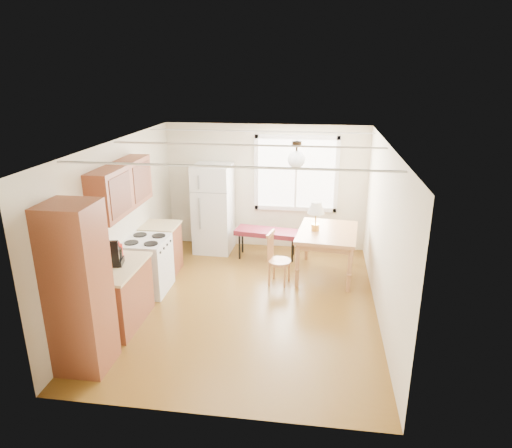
% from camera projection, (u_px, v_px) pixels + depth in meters
% --- Properties ---
extents(room_shell, '(4.60, 5.60, 2.62)m').
position_uv_depth(room_shell, '(246.00, 228.00, 6.80)').
color(room_shell, '#533511').
rests_on(room_shell, ground).
extents(kitchen_run, '(0.65, 3.40, 2.20)m').
position_uv_depth(kitchen_run, '(122.00, 264.00, 6.56)').
color(kitchen_run, brown).
rests_on(kitchen_run, ground).
extents(window_unit, '(1.64, 0.05, 1.51)m').
position_uv_depth(window_unit, '(296.00, 174.00, 8.94)').
color(window_unit, white).
rests_on(window_unit, room_shell).
extents(pendant_light, '(0.26, 0.26, 0.40)m').
position_uv_depth(pendant_light, '(296.00, 159.00, 6.76)').
color(pendant_light, black).
rests_on(pendant_light, room_shell).
extents(refrigerator, '(0.74, 0.76, 1.75)m').
position_uv_depth(refrigerator, '(213.00, 208.00, 9.04)').
color(refrigerator, silver).
rests_on(refrigerator, ground).
extents(bench, '(1.26, 0.62, 0.56)m').
position_uv_depth(bench, '(267.00, 233.00, 8.79)').
color(bench, maroon).
rests_on(bench, ground).
extents(dining_table, '(1.12, 1.42, 0.83)m').
position_uv_depth(dining_table, '(327.00, 236.00, 7.96)').
color(dining_table, '#A26A3E').
rests_on(dining_table, ground).
extents(chair, '(0.42, 0.41, 0.90)m').
position_uv_depth(chair, '(275.00, 255.00, 7.71)').
color(chair, '#A26A3E').
rests_on(chair, ground).
extents(table_lamp, '(0.30, 0.30, 0.51)m').
position_uv_depth(table_lamp, '(316.00, 210.00, 7.82)').
color(table_lamp, '#B7923A').
rests_on(table_lamp, dining_table).
extents(coffee_maker, '(0.24, 0.29, 0.39)m').
position_uv_depth(coffee_maker, '(115.00, 256.00, 6.33)').
color(coffee_maker, black).
rests_on(coffee_maker, kitchen_run).
extents(kettle, '(0.13, 0.13, 0.25)m').
position_uv_depth(kettle, '(118.00, 250.00, 6.63)').
color(kettle, '#B81A0D').
rests_on(kettle, kitchen_run).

